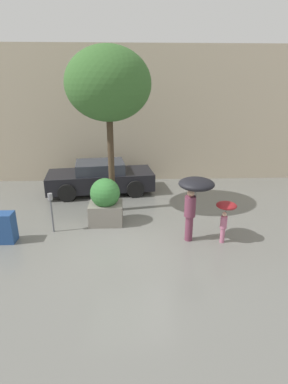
{
  "coord_description": "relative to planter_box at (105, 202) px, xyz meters",
  "views": [
    {
      "loc": [
        0.07,
        -7.53,
        4.32
      ],
      "look_at": [
        0.47,
        1.6,
        1.05
      ],
      "focal_mm": 28.0,
      "sensor_mm": 36.0,
      "label": 1
    }
  ],
  "objects": [
    {
      "name": "newspaper_box",
      "position": [
        -2.79,
        -1.14,
        -0.31
      ],
      "size": [
        0.5,
        0.44,
        0.9
      ],
      "color": "navy",
      "rests_on": "ground"
    },
    {
      "name": "planter_box",
      "position": [
        0.0,
        0.0,
        0.0
      ],
      "size": [
        1.07,
        0.96,
        1.53
      ],
      "color": "gray",
      "rests_on": "ground"
    },
    {
      "name": "street_tree",
      "position": [
        0.16,
        1.05,
        3.57
      ],
      "size": [
        2.75,
        2.75,
        5.52
      ],
      "color": "#423323",
      "rests_on": "ground"
    },
    {
      "name": "person_adult",
      "position": [
        2.61,
        -1.32,
        0.77
      ],
      "size": [
        0.99,
        0.99,
        1.92
      ],
      "rotation": [
        0.0,
        0.0,
        -0.43
      ],
      "color": "brown",
      "rests_on": "ground"
    },
    {
      "name": "parking_meter",
      "position": [
        -1.6,
        -0.56,
        0.15
      ],
      "size": [
        0.14,
        0.14,
        1.27
      ],
      "color": "#595B60",
      "rests_on": "ground"
    },
    {
      "name": "parked_car_near",
      "position": [
        -0.45,
        3.08,
        -0.13
      ],
      "size": [
        4.55,
        2.4,
        1.33
      ],
      "rotation": [
        0.0,
        0.0,
        1.7
      ],
      "color": "black",
      "rests_on": "ground"
    },
    {
      "name": "person_child",
      "position": [
        3.5,
        -1.4,
        0.2
      ],
      "size": [
        0.58,
        0.58,
        1.22
      ],
      "rotation": [
        0.0,
        0.0,
        0.86
      ],
      "color": "#B76684",
      "rests_on": "ground"
    },
    {
      "name": "building_facade",
      "position": [
        0.78,
        4.96,
        2.24
      ],
      "size": [
        18.0,
        0.3,
        6.0
      ],
      "color": "#B7A88E",
      "rests_on": "ground"
    },
    {
      "name": "ground_plane",
      "position": [
        0.78,
        -1.54,
        -0.76
      ],
      "size": [
        40.0,
        40.0,
        0.0
      ],
      "primitive_type": "plane",
      "color": "slate"
    }
  ]
}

